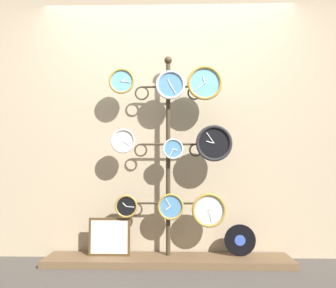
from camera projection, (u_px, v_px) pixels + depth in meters
ground_plane at (167, 277)px, 2.58m from camera, size 12.00×12.00×0.00m
shop_wall at (169, 113)px, 3.24m from camera, size 4.40×0.04×2.80m
low_shelf at (168, 260)px, 2.93m from camera, size 2.20×0.36×0.06m
display_stand at (168, 186)px, 3.03m from camera, size 0.72×0.38×1.91m
clock_top_left at (122, 81)px, 3.02m from camera, size 0.24×0.04×0.24m
clock_top_center at (170, 85)px, 3.00m from camera, size 0.27×0.04×0.27m
clock_top_right at (205, 83)px, 2.98m from camera, size 0.32×0.04×0.32m
clock_middle_left at (123, 141)px, 2.96m from camera, size 0.22×0.04×0.22m
clock_middle_center at (173, 149)px, 2.96m from camera, size 0.19×0.04×0.19m
clock_middle_right at (214, 143)px, 2.94m from camera, size 0.33×0.04×0.33m
clock_bottom_left at (126, 206)px, 2.96m from camera, size 0.21×0.04×0.21m
clock_bottom_center at (171, 207)px, 2.94m from camera, size 0.24×0.04×0.24m
clock_bottom_right at (209, 210)px, 2.91m from camera, size 0.31×0.04×0.31m
vinyl_record at (240, 240)px, 2.96m from camera, size 0.28×0.01×0.28m
picture_frame at (109, 237)px, 2.97m from camera, size 0.38×0.02×0.34m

